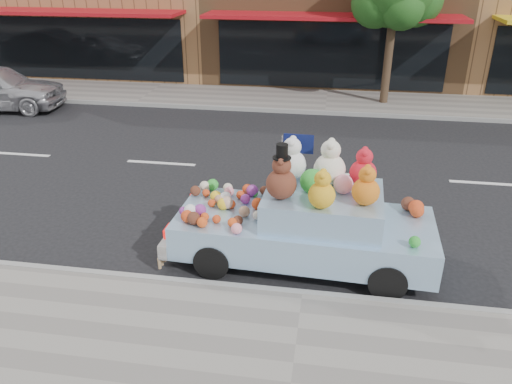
# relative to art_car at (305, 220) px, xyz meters

# --- Properties ---
(ground) EXTENTS (120.00, 120.00, 0.00)m
(ground) POSITION_rel_art_car_xyz_m (0.06, 3.92, -0.80)
(ground) COLOR black
(ground) RESTS_ON ground
(near_sidewalk) EXTENTS (60.00, 3.00, 0.12)m
(near_sidewalk) POSITION_rel_art_car_xyz_m (0.06, -2.58, -0.74)
(near_sidewalk) COLOR gray
(near_sidewalk) RESTS_ON ground
(far_sidewalk) EXTENTS (60.00, 3.00, 0.12)m
(far_sidewalk) POSITION_rel_art_car_xyz_m (0.06, 10.42, -0.74)
(far_sidewalk) COLOR gray
(far_sidewalk) RESTS_ON ground
(near_kerb) EXTENTS (60.00, 0.12, 0.13)m
(near_kerb) POSITION_rel_art_car_xyz_m (0.06, -1.08, -0.73)
(near_kerb) COLOR gray
(near_kerb) RESTS_ON ground
(far_kerb) EXTENTS (60.00, 0.12, 0.13)m
(far_kerb) POSITION_rel_art_car_xyz_m (0.06, 8.92, -0.73)
(far_kerb) COLOR gray
(far_kerb) RESTS_ON ground
(art_car) EXTENTS (4.55, 1.94, 2.26)m
(art_car) POSITION_rel_art_car_xyz_m (0.00, 0.00, 0.00)
(art_car) COLOR black
(art_car) RESTS_ON ground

